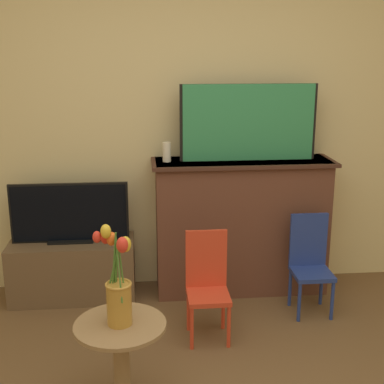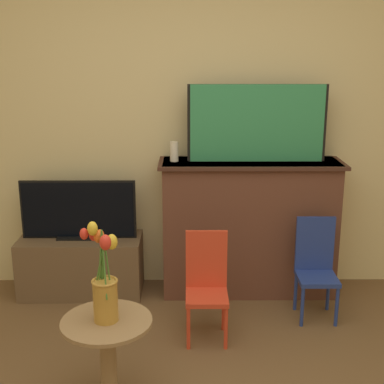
# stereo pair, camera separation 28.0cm
# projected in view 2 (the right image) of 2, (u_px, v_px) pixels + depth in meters

# --- Properties ---
(wall_back) EXTENTS (8.00, 0.06, 2.70)m
(wall_back) POSITION_uv_depth(u_px,v_px,m) (198.00, 109.00, 3.92)
(wall_back) COLOR beige
(wall_back) RESTS_ON ground
(fireplace_mantel) EXTENTS (1.31, 0.40, 1.00)m
(fireplace_mantel) POSITION_uv_depth(u_px,v_px,m) (249.00, 226.00, 3.94)
(fireplace_mantel) COLOR brown
(fireplace_mantel) RESTS_ON ground
(painting) EXTENTS (0.98, 0.03, 0.54)m
(painting) POSITION_uv_depth(u_px,v_px,m) (257.00, 123.00, 3.74)
(painting) COLOR black
(painting) RESTS_ON fireplace_mantel
(mantel_candle) EXTENTS (0.06, 0.06, 0.14)m
(mantel_candle) POSITION_uv_depth(u_px,v_px,m) (174.00, 152.00, 3.79)
(mantel_candle) COLOR silver
(mantel_candle) RESTS_ON fireplace_mantel
(tv_stand) EXTENTS (0.89, 0.38, 0.43)m
(tv_stand) POSITION_uv_depth(u_px,v_px,m) (82.00, 265.00, 3.98)
(tv_stand) COLOR brown
(tv_stand) RESTS_ON ground
(tv_monitor) EXTENTS (0.83, 0.12, 0.43)m
(tv_monitor) POSITION_uv_depth(u_px,v_px,m) (78.00, 211.00, 3.88)
(tv_monitor) COLOR black
(tv_monitor) RESTS_ON tv_stand
(chair_red) EXTENTS (0.26, 0.26, 0.68)m
(chair_red) POSITION_uv_depth(u_px,v_px,m) (207.00, 282.00, 3.35)
(chair_red) COLOR red
(chair_red) RESTS_ON ground
(chair_blue) EXTENTS (0.26, 0.26, 0.68)m
(chair_blue) POSITION_uv_depth(u_px,v_px,m) (316.00, 264.00, 3.62)
(chair_blue) COLOR navy
(chair_blue) RESTS_ON ground
(side_table) EXTENTS (0.45, 0.45, 0.50)m
(side_table) POSITION_uv_depth(u_px,v_px,m) (108.00, 351.00, 2.66)
(side_table) COLOR #99754C
(side_table) RESTS_ON ground
(vase_tulips) EXTENTS (0.18, 0.24, 0.50)m
(vase_tulips) POSITION_uv_depth(u_px,v_px,m) (104.00, 283.00, 2.57)
(vase_tulips) COLOR #B78433
(vase_tulips) RESTS_ON side_table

